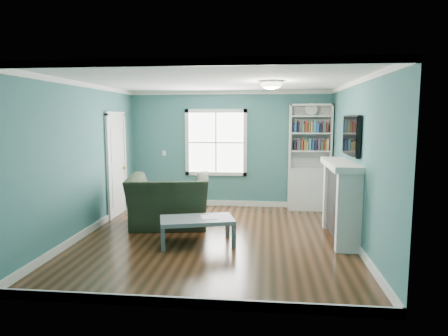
# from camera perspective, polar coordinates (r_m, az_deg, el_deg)

# --- Properties ---
(floor) EXTENTS (5.00, 5.00, 0.00)m
(floor) POSITION_cam_1_polar(r_m,az_deg,el_deg) (6.81, -1.26, -9.99)
(floor) COLOR black
(floor) RESTS_ON ground
(room_walls) EXTENTS (5.00, 5.00, 5.00)m
(room_walls) POSITION_cam_1_polar(r_m,az_deg,el_deg) (6.51, -1.30, 3.41)
(room_walls) COLOR #346F72
(room_walls) RESTS_ON ground
(trim) EXTENTS (4.50, 5.00, 2.60)m
(trim) POSITION_cam_1_polar(r_m,az_deg,el_deg) (6.55, -1.29, 0.39)
(trim) COLOR white
(trim) RESTS_ON ground
(window) EXTENTS (1.40, 0.06, 1.50)m
(window) POSITION_cam_1_polar(r_m,az_deg,el_deg) (9.02, -1.16, 3.65)
(window) COLOR white
(window) RESTS_ON room_walls
(bookshelf) EXTENTS (0.90, 0.35, 2.31)m
(bookshelf) POSITION_cam_1_polar(r_m,az_deg,el_deg) (8.86, 12.09, 0.01)
(bookshelf) COLOR silver
(bookshelf) RESTS_ON ground
(fireplace) EXTENTS (0.44, 1.58, 1.30)m
(fireplace) POSITION_cam_1_polar(r_m,az_deg,el_deg) (6.90, 16.39, -4.60)
(fireplace) COLOR black
(fireplace) RESTS_ON ground
(tv) EXTENTS (0.06, 1.10, 0.65)m
(tv) POSITION_cam_1_polar(r_m,az_deg,el_deg) (6.79, 17.73, 4.44)
(tv) COLOR black
(tv) RESTS_ON fireplace
(door) EXTENTS (0.12, 0.98, 2.17)m
(door) POSITION_cam_1_polar(r_m,az_deg,el_deg) (8.48, -15.11, 0.61)
(door) COLOR silver
(door) RESTS_ON ground
(ceiling_fixture) EXTENTS (0.38, 0.38, 0.15)m
(ceiling_fixture) POSITION_cam_1_polar(r_m,az_deg,el_deg) (6.57, 6.77, 11.84)
(ceiling_fixture) COLOR white
(ceiling_fixture) RESTS_ON room_walls
(light_switch) EXTENTS (0.08, 0.01, 0.12)m
(light_switch) POSITION_cam_1_polar(r_m,az_deg,el_deg) (9.27, -8.54, 2.12)
(light_switch) COLOR white
(light_switch) RESTS_ON room_walls
(recliner) EXTENTS (1.58, 1.16, 1.27)m
(recliner) POSITION_cam_1_polar(r_m,az_deg,el_deg) (7.48, -7.85, -3.46)
(recliner) COLOR black
(recliner) RESTS_ON ground
(coffee_table) EXTENTS (1.28, 0.92, 0.42)m
(coffee_table) POSITION_cam_1_polar(r_m,az_deg,el_deg) (6.45, -3.88, -7.62)
(coffee_table) COLOR #4C545B
(coffee_table) RESTS_ON ground
(paper_sheet) EXTENTS (0.32, 0.36, 0.00)m
(paper_sheet) POSITION_cam_1_polar(r_m,az_deg,el_deg) (6.48, -2.17, -7.01)
(paper_sheet) COLOR white
(paper_sheet) RESTS_ON coffee_table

